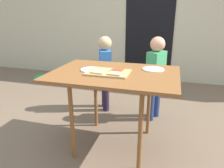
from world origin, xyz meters
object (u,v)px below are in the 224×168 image
cutting_board (108,72)px  pizza_slice_near_left (98,72)px  plate_white_right (153,69)px  dining_table (114,79)px  plate_white_left (92,70)px  pizza_slice_far_right (118,70)px  pizza_slice_near_right (115,73)px  garden_hose_coil (45,77)px  child_left (105,68)px  child_right (156,73)px

cutting_board → pizza_slice_near_left: (-0.08, -0.06, 0.02)m
cutting_board → plate_white_right: cutting_board is taller
pizza_slice_near_left → plate_white_right: pizza_slice_near_left is taller
dining_table → plate_white_left: plate_white_left is taller
pizza_slice_far_right → pizza_slice_near_left: bearing=-144.2°
pizza_slice_near_right → garden_hose_coil: (-2.02, 1.92, -0.78)m
dining_table → plate_white_left: (-0.23, 0.02, 0.07)m
cutting_board → plate_white_right: 0.45m
plate_white_left → child_left: 0.81m
garden_hose_coil → pizza_slice_far_right: bearing=-41.9°
pizza_slice_near_right → plate_white_left: bearing=154.5°
plate_white_left → cutting_board: bearing=-18.9°
cutting_board → plate_white_left: cutting_board is taller
pizza_slice_far_right → plate_white_left: 0.26m
pizza_slice_near_left → plate_white_left: 0.16m
pizza_slice_near_left → garden_hose_coil: bearing=134.2°
child_right → pizza_slice_far_right: bearing=-113.3°
child_right → dining_table: bearing=-115.4°
pizza_slice_far_right → pizza_slice_near_left: same height
pizza_slice_far_right → child_left: child_left is taller
pizza_slice_near_left → child_right: 0.93m
pizza_slice_far_right → child_left: 0.90m
cutting_board → pizza_slice_far_right: (0.08, 0.05, 0.02)m
plate_white_right → dining_table: bearing=-149.8°
pizza_slice_near_left → garden_hose_coil: 2.78m
child_right → cutting_board: bearing=-116.8°
dining_table → child_left: child_left is taller
dining_table → pizza_slice_far_right: 0.10m
dining_table → pizza_slice_near_right: (0.04, -0.11, 0.09)m
pizza_slice_far_right → pizza_slice_near_left: 0.19m
plate_white_left → child_left: (-0.12, 0.78, -0.19)m
dining_table → pizza_slice_near_right: bearing=-71.1°
plate_white_right → pizza_slice_near_left: bearing=-146.5°
cutting_board → plate_white_right: bearing=32.6°
plate_white_right → child_left: 0.92m
dining_table → cutting_board: size_ratio=3.07×
cutting_board → pizza_slice_near_right: 0.11m
pizza_slice_near_right → plate_white_right: (0.30, 0.31, -0.02)m
pizza_slice_near_left → plate_white_left: pizza_slice_near_left is taller
plate_white_left → plate_white_right: bearing=17.6°
pizza_slice_near_left → plate_white_right: (0.46, 0.30, -0.02)m
pizza_slice_far_right → plate_white_right: size_ratio=0.61×
cutting_board → pizza_slice_far_right: 0.09m
pizza_slice_near_left → child_left: bearing=104.1°
plate_white_left → child_left: bearing=98.5°
pizza_slice_near_right → child_right: (0.29, 0.80, -0.20)m
cutting_board → pizza_slice_near_right: size_ratio=2.83×
pizza_slice_far_right → plate_white_left: size_ratio=0.61×
pizza_slice_far_right → plate_white_left: (-0.26, 0.01, -0.02)m
cutting_board → pizza_slice_near_left: pizza_slice_near_left is taller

